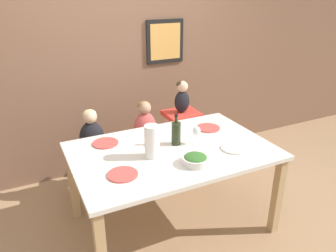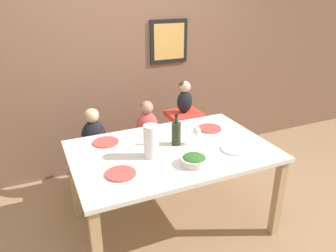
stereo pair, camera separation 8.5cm
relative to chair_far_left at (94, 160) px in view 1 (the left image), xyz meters
The scene contains 17 objects.
ground_plane 1.00m from the chair_far_left, 56.67° to the right, with size 14.00×14.00×0.00m, color #9E7A56.
wall_back 1.20m from the chair_far_left, 46.13° to the left, with size 10.00×0.09×2.70m.
dining_table 0.96m from the chair_far_left, 56.67° to the right, with size 1.67×1.09×0.77m.
chair_far_left is the anchor object (origin of this frame).
chair_far_center 0.57m from the chair_far_left, ahead, with size 0.44×0.39×0.47m.
chair_right_highchair 1.02m from the chair_far_left, ahead, with size 0.37×0.33×0.76m.
person_child_left 0.30m from the chair_far_left, 90.00° to the left, with size 0.25×0.18×0.48m.
person_child_center 0.64m from the chair_far_left, ahead, with size 0.25×0.18×0.48m.
person_baby_right 1.15m from the chair_far_left, ahead, with size 0.17×0.13×0.36m.
wine_bottle 1.02m from the chair_far_left, 50.43° to the right, with size 0.08×0.08×0.28m.
paper_towel_roll 1.01m from the chair_far_left, 69.85° to the right, with size 0.12×0.12×0.27m.
wine_glass_near 1.17m from the chair_far_left, 46.02° to the right, with size 0.07×0.07×0.16m.
salad_bowl_large 1.27m from the chair_far_left, 62.56° to the right, with size 0.21×0.21×0.08m.
dinner_plate_front_left 1.05m from the chair_far_left, 90.27° to the right, with size 0.23×0.23×0.01m.
dinner_plate_back_left 0.57m from the chair_far_left, 86.50° to the right, with size 0.23×0.23×0.01m.
dinner_plate_back_right 1.20m from the chair_far_left, 27.70° to the right, with size 0.23×0.23×0.01m.
dinner_plate_front_right 1.44m from the chair_far_left, 45.40° to the right, with size 0.23×0.23×0.01m.
Camera 1 is at (-1.10, -2.19, 2.04)m, focal length 35.00 mm.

